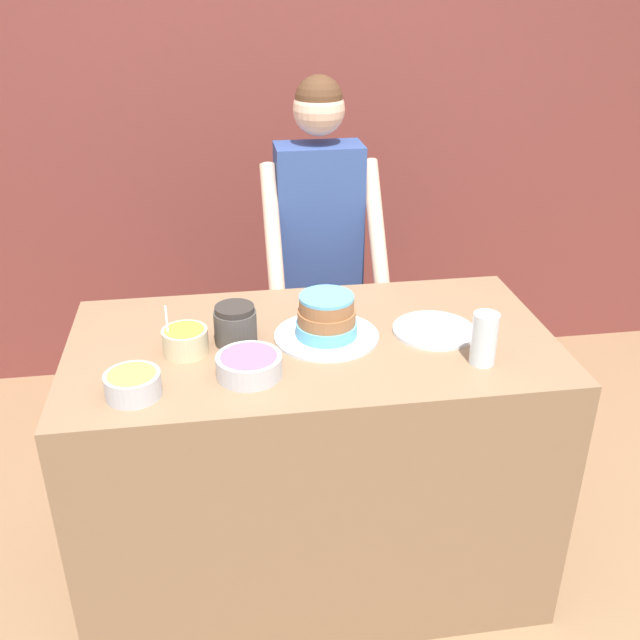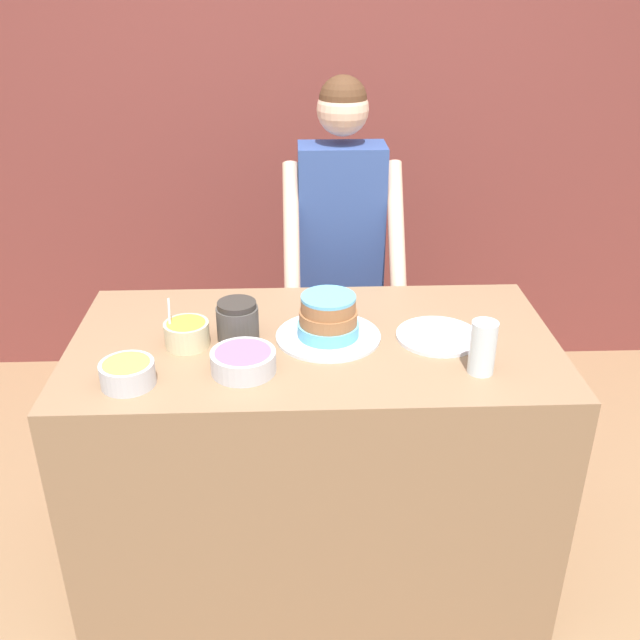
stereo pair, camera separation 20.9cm
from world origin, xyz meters
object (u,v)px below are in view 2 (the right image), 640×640
Objects in this scene: person_baker at (341,237)px; frosting_bowl_purple at (243,360)px; drinking_glass at (483,348)px; stoneware_jar at (238,321)px; ceramic_plate at (438,336)px; cake at (328,321)px; frosting_bowl_orange at (187,333)px; frosting_bowl_yellow at (127,373)px.

person_baker is 0.96m from frosting_bowl_purple.
drinking_glass is 0.73m from stoneware_jar.
frosting_bowl_purple is 0.66m from drinking_glass.
drinking_glass is (0.33, -0.93, 0.01)m from person_baker.
ceramic_plate is (0.58, 0.17, -0.03)m from frosting_bowl_purple.
stoneware_jar is at bearing 178.13° from cake.
cake is 2.18× the size of frosting_bowl_orange.
cake is at bearing -96.85° from person_baker.
ceramic_plate is at bearing 14.61° from frosting_bowl_yellow.
stoneware_jar is (-0.69, 0.23, -0.02)m from drinking_glass.
cake is 2.51× the size of stoneware_jar.
drinking_glass is at bearing -12.59° from frosting_bowl_orange.
frosting_bowl_yellow is (-0.31, -0.06, 0.00)m from frosting_bowl_purple.
frosting_bowl_yellow is at bearing -165.39° from ceramic_plate.
cake is 0.31m from frosting_bowl_purple.
drinking_glass is (0.42, -0.22, 0.02)m from cake.
cake is 0.42m from frosting_bowl_orange.
drinking_glass is 0.61× the size of ceramic_plate.
drinking_glass reaches higher than cake.
frosting_bowl_orange reaches higher than ceramic_plate.
frosting_bowl_yellow is at bearing -178.38° from drinking_glass.
person_baker is 10.80× the size of frosting_bowl_orange.
ceramic_plate is at bearing -2.50° from cake.
frosting_bowl_purple is 0.61m from ceramic_plate.
cake is 1.25× the size of ceramic_plate.
frosting_bowl_orange reaches higher than cake.
drinking_glass is (0.84, -0.19, 0.04)m from frosting_bowl_orange.
person_baker is 12.42× the size of stoneware_jar.
frosting_bowl_orange is (-0.18, 0.16, 0.01)m from frosting_bowl_purple.
drinking_glass is at bearing -27.81° from cake.
cake is at bearing 152.19° from drinking_glass.
frosting_bowl_orange is 0.16m from stoneware_jar.
frosting_bowl_orange is (-0.42, -0.03, -0.02)m from cake.
frosting_bowl_yellow is at bearing -121.67° from frosting_bowl_orange.
cake is 0.47m from drinking_glass.
stoneware_jar is (-0.03, 0.20, 0.02)m from frosting_bowl_purple.
drinking_glass is at bearing -2.57° from frosting_bowl_purple.
ceramic_plate is at bearing -2.22° from stoneware_jar.
frosting_bowl_yellow is at bearing -156.05° from cake.
person_baker is at bearing 108.87° from ceramic_plate.
cake reaches higher than stoneware_jar.
person_baker is 10.68× the size of frosting_bowl_yellow.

